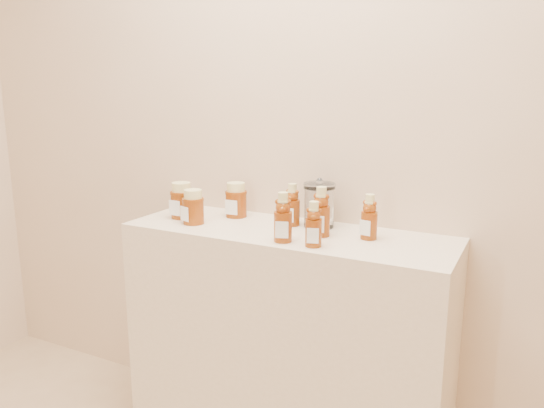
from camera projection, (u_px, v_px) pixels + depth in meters
The scene contains 11 objects.
wall_back at pixel (311, 102), 1.98m from camera, with size 3.50×0.02×2.70m, color #CAAA88.
display_table at pixel (286, 345), 2.01m from camera, with size 1.20×0.40×0.90m, color beige.
bear_bottle_back_left at pixel (292, 202), 1.96m from camera, with size 0.06×0.06×0.18m, color #6C2908, non-canonical shape.
bear_bottle_back_mid at pixel (321, 208), 1.82m from camera, with size 0.07×0.07×0.20m, color #6C2908, non-canonical shape.
bear_bottle_back_right at pixel (369, 214), 1.79m from camera, with size 0.06×0.06×0.18m, color #6C2908, non-canonical shape.
bear_bottle_front_left at pixel (283, 214), 1.76m from camera, with size 0.06×0.06×0.19m, color #6C2908, non-canonical shape.
bear_bottle_front_right at pixel (314, 221), 1.71m from camera, with size 0.06×0.06×0.17m, color #6C2908, non-canonical shape.
honey_jar_left at pixel (182, 200), 2.08m from camera, with size 0.09×0.09×0.14m, color #6C2908, non-canonical shape.
honey_jar_back at pixel (236, 200), 2.10m from camera, with size 0.09×0.09×0.14m, color #6C2908, non-canonical shape.
honey_jar_front at pixel (193, 207), 1.99m from camera, with size 0.08×0.08×0.13m, color #6C2908, non-canonical shape.
glass_canister at pixel (319, 203), 1.94m from camera, with size 0.12×0.12×0.18m, color white, non-canonical shape.
Camera 1 is at (0.80, -0.11, 1.41)m, focal length 35.00 mm.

